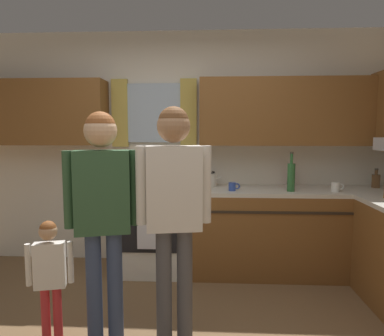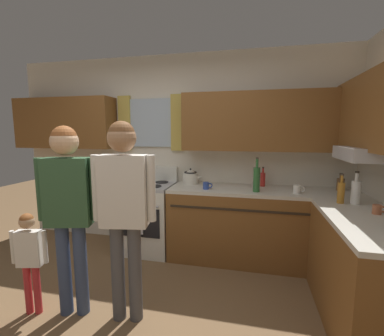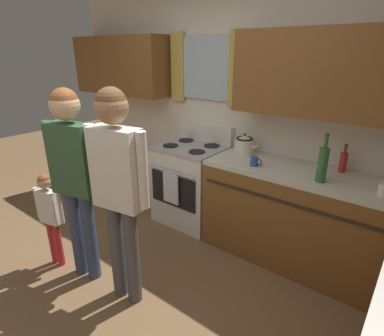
% 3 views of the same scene
% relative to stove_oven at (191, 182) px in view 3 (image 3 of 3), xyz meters
% --- Properties ---
extents(ground_plane, '(12.00, 12.00, 0.00)m').
position_rel_stove_oven_xyz_m(ground_plane, '(0.29, -1.54, -0.47)').
color(ground_plane, brown).
extents(back_wall_unit, '(4.60, 0.42, 2.60)m').
position_rel_stove_oven_xyz_m(back_wall_unit, '(0.32, 0.27, 1.00)').
color(back_wall_unit, silver).
rests_on(back_wall_unit, ground).
extents(kitchen_counter_run, '(2.21, 1.89, 0.90)m').
position_rel_stove_oven_xyz_m(kitchen_counter_run, '(1.78, -0.35, -0.02)').
color(kitchen_counter_run, brown).
rests_on(kitchen_counter_run, ground).
extents(stove_oven, '(0.72, 0.67, 1.10)m').
position_rel_stove_oven_xyz_m(stove_oven, '(0.00, 0.00, 0.00)').
color(stove_oven, silver).
rests_on(stove_oven, ground).
extents(bottle_wine_green, '(0.08, 0.08, 0.39)m').
position_rel_stove_oven_xyz_m(bottle_wine_green, '(1.42, -0.15, 0.58)').
color(bottle_wine_green, '#2D6633').
rests_on(bottle_wine_green, kitchen_counter_run).
extents(bottle_sauce_red, '(0.06, 0.06, 0.25)m').
position_rel_stove_oven_xyz_m(bottle_sauce_red, '(1.50, 0.19, 0.53)').
color(bottle_sauce_red, red).
rests_on(bottle_sauce_red, kitchen_counter_run).
extents(mug_cobalt_blue, '(0.11, 0.07, 0.08)m').
position_rel_stove_oven_xyz_m(mug_cobalt_blue, '(0.84, -0.14, 0.48)').
color(mug_cobalt_blue, '#2D479E').
rests_on(mug_cobalt_blue, kitchen_counter_run).
extents(stovetop_kettle, '(0.27, 0.20, 0.21)m').
position_rel_stove_oven_xyz_m(stovetop_kettle, '(0.58, 0.12, 0.53)').
color(stovetop_kettle, silver).
rests_on(stovetop_kettle, kitchen_counter_run).
extents(adult_holding_child, '(0.49, 0.24, 1.63)m').
position_rel_stove_oven_xyz_m(adult_holding_child, '(-0.12, -1.34, 0.56)').
color(adult_holding_child, '#38476B').
rests_on(adult_holding_child, ground).
extents(adult_in_plaid, '(0.51, 0.23, 1.67)m').
position_rel_stove_oven_xyz_m(adult_in_plaid, '(0.36, -1.30, 0.58)').
color(adult_in_plaid, '#4C4C51').
rests_on(adult_in_plaid, ground).
extents(small_child, '(0.30, 0.13, 0.90)m').
position_rel_stove_oven_xyz_m(small_child, '(-0.47, -1.43, 0.10)').
color(small_child, red).
rests_on(small_child, ground).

